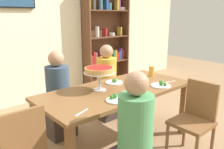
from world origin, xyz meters
The scene contains 18 objects.
ground_plane centered at (0.00, 0.00, 0.00)m, with size 12.00×12.00×0.00m, color #9E7A56.
rear_partition centered at (0.00, 2.20, 1.40)m, with size 8.00×0.12×2.80m, color beige.
dining_table centered at (0.00, 0.00, 0.65)m, with size 1.86×0.84×0.74m.
bookshelf centered at (1.49, 2.02, 1.11)m, with size 1.10×0.30×2.21m.
diner_far_right centered at (0.43, 0.71, 0.49)m, with size 0.34×0.34×1.15m.
diner_near_left centered at (-0.44, -0.70, 0.49)m, with size 0.34×0.34×1.15m.
diner_far_left centered at (-0.41, 0.69, 0.49)m, with size 0.34×0.34×1.15m.
chair_near_right centered at (0.49, -0.73, 0.49)m, with size 0.40×0.40×0.87m.
chair_head_west centered at (-1.19, -0.09, 0.49)m, with size 0.40×0.40×0.87m.
deep_dish_pizza_stand centered at (-0.20, 0.09, 0.97)m, with size 0.36×0.36×0.27m.
salad_plate_near_diner centered at (-0.28, -0.28, 0.75)m, with size 0.22×0.22×0.06m.
salad_plate_far_diner centered at (0.46, -0.28, 0.76)m, with size 0.24×0.24×0.07m.
salad_plate_spare centered at (0.12, 0.19, 0.75)m, with size 0.22×0.22×0.06m.
beer_glass_amber_tall centered at (-0.01, -0.30, 0.81)m, with size 0.07×0.07×0.14m, color gold.
beer_glass_amber_short centered at (0.74, 0.10, 0.81)m, with size 0.08×0.08×0.14m, color gold.
water_glass_clear_near centered at (0.34, -0.01, 0.80)m, with size 0.07×0.07×0.11m, color white.
cutlery_fork_near centered at (-0.70, -0.29, 0.74)m, with size 0.18×0.02×0.01m, color silver.
cutlery_knife_near centered at (0.69, -0.24, 0.74)m, with size 0.18×0.02×0.01m, color silver.
Camera 1 is at (-1.73, -1.88, 1.58)m, focal length 36.76 mm.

